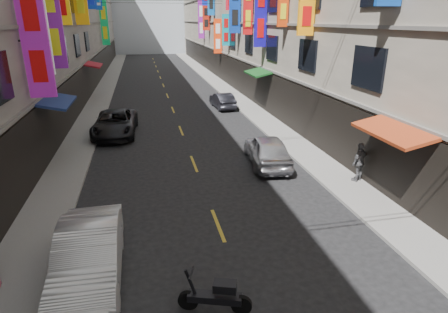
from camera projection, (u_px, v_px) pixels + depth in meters
name	position (u px, v px, depth m)	size (l,w,h in m)	color
sidewalk_left	(100.00, 98.00, 33.72)	(2.00, 90.00, 0.12)	slate
sidewalk_right	(230.00, 93.00, 36.11)	(2.00, 90.00, 0.12)	slate
street_awnings	(162.00, 97.00, 18.97)	(13.99, 35.20, 0.41)	#15501D
lane_markings	(170.00, 102.00, 32.18)	(0.12, 80.20, 0.01)	gold
scooter_crossing	(216.00, 296.00, 8.95)	(1.74, 0.78, 1.14)	black
scooter_far_right	(259.00, 157.00, 17.98)	(0.68, 1.78, 1.14)	black
car_left_mid	(89.00, 256.00, 9.93)	(1.61, 4.61, 1.52)	silver
car_left_far	(115.00, 123.00, 22.80)	(2.43, 5.26, 1.46)	black
car_right_mid	(267.00, 150.00, 18.10)	(1.76, 4.38, 1.49)	#A7A7AC
car_right_far	(222.00, 100.00, 29.87)	(1.30, 3.72, 1.23)	#232229
pedestrian_rfar	(360.00, 162.00, 15.91)	(1.00, 0.57, 1.71)	#505053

